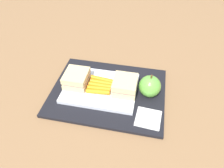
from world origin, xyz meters
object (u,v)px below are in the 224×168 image
sandwich_half_right (125,85)px  paper_napkin (148,118)px  apple (150,86)px  food_tray (101,88)px  sandwich_half_left (77,79)px  carrot_sticks_bundle (100,85)px

sandwich_half_right → paper_napkin: bearing=-46.4°
paper_napkin → apple: bearing=93.8°
food_tray → apple: apple is taller
apple → food_tray: bearing=-175.7°
sandwich_half_left → apple: 0.23m
sandwich_half_left → paper_napkin: size_ratio=1.14×
paper_napkin → food_tray: bearing=151.7°
sandwich_half_left → paper_napkin: sandwich_half_left is taller
food_tray → paper_napkin: (0.16, -0.09, -0.00)m
carrot_sticks_bundle → paper_napkin: size_ratio=1.12×
food_tray → sandwich_half_right: 0.08m
sandwich_half_right → apple: (0.08, 0.01, -0.00)m
sandwich_half_left → carrot_sticks_bundle: bearing=-0.1°
food_tray → sandwich_half_right: bearing=0.0°
food_tray → sandwich_half_left: size_ratio=2.88×
food_tray → carrot_sticks_bundle: carrot_sticks_bundle is taller
sandwich_half_right → sandwich_half_left: bearing=180.0°
sandwich_half_right → paper_napkin: size_ratio=1.14×
sandwich_half_right → paper_napkin: sandwich_half_right is taller
sandwich_half_right → apple: 0.08m
sandwich_half_left → apple: (0.23, 0.01, -0.00)m
sandwich_half_left → apple: apple is taller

